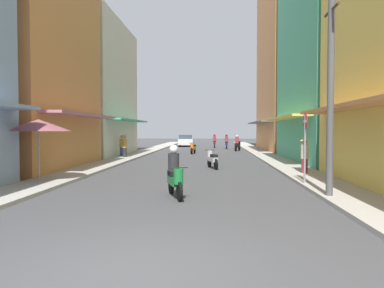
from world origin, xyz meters
name	(u,v)px	position (x,y,z in m)	size (l,w,h in m)	color
ground_plane	(199,156)	(0.00, 23.26, 0.00)	(119.94, 119.94, 0.00)	#424244
sidewalk_left	(134,155)	(-5.17, 23.26, 0.06)	(1.81, 62.52, 0.12)	#ADA89E
sidewalk_right	(267,156)	(5.17, 23.26, 0.06)	(1.81, 62.52, 0.12)	#ADA89E
building_left_mid	(17,41)	(-9.07, 13.41, 6.66)	(7.05, 8.93, 13.32)	#D88C4C
building_left_far	(86,90)	(-9.07, 23.65, 5.25)	(7.05, 10.56, 10.51)	silver
building_right_mid	(341,50)	(9.07, 18.51, 7.04)	(7.05, 11.30, 14.09)	#4CB28C
building_right_far	(295,61)	(9.07, 31.66, 8.83)	(7.05, 13.18, 17.66)	#D88C4C
motorbike_green	(175,174)	(-0.03, 5.77, 0.70)	(0.73, 1.75, 1.58)	black
motorbike_black	(237,144)	(3.41, 30.61, 0.70)	(0.77, 1.73, 1.58)	black
motorbike_red	(215,142)	(1.18, 37.54, 0.70)	(0.55, 1.81, 1.58)	black
motorbike_blue	(227,142)	(2.50, 35.01, 0.70)	(0.55, 1.81, 1.58)	black
motorbike_orange	(193,148)	(-0.66, 26.14, 0.50)	(0.58, 1.80, 0.96)	black
motorbike_silver	(212,159)	(1.05, 14.19, 0.50)	(0.70, 1.76, 0.96)	black
parked_car	(186,140)	(-2.42, 40.48, 0.74)	(2.01, 4.20, 1.45)	silver
pedestrian_crossing	(305,154)	(5.19, 11.46, 0.96)	(0.44, 0.44, 1.71)	#99333F
pedestrian_far	(122,146)	(-5.67, 21.52, 0.84)	(0.34, 0.34, 1.67)	#334C8C
pedestrian_foreground	(125,145)	(-5.21, 20.54, 0.97)	(0.44, 0.44, 1.73)	#262628
vendor_umbrella	(39,125)	(-5.48, 8.31, 2.21)	(2.38, 2.38, 2.44)	#99999E
utility_pole	(331,93)	(4.51, 5.71, 3.12)	(0.20, 1.20, 6.08)	#4C4C4F
street_sign_no_entry	(305,139)	(4.41, 8.23, 1.72)	(0.07, 0.60, 2.65)	gray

